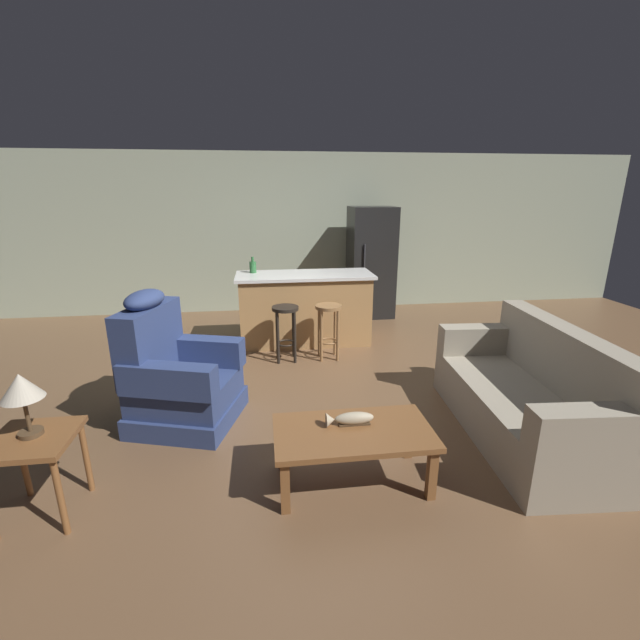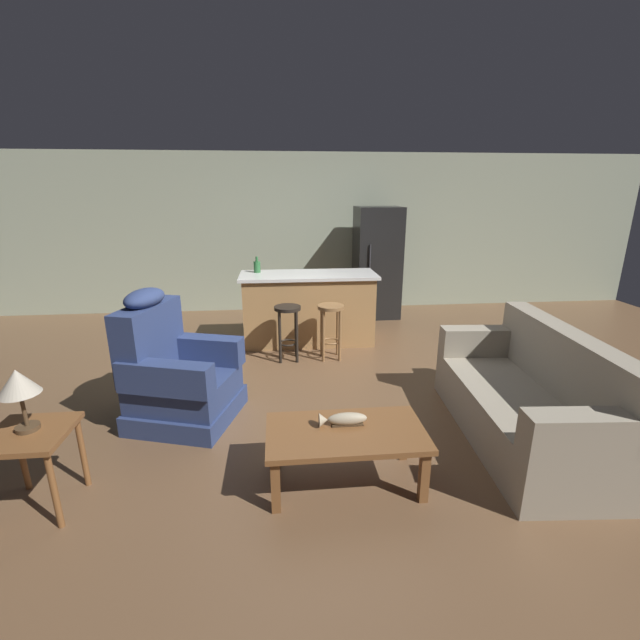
{
  "view_description": "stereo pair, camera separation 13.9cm",
  "coord_description": "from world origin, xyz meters",
  "px_view_note": "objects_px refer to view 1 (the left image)",
  "views": [
    {
      "loc": [
        -0.53,
        -4.19,
        2.01
      ],
      "look_at": [
        0.01,
        -0.1,
        0.75
      ],
      "focal_mm": 24.0,
      "sensor_mm": 36.0,
      "label": 1
    },
    {
      "loc": [
        -0.39,
        -4.21,
        2.01
      ],
      "look_at": [
        0.01,
        -0.1,
        0.75
      ],
      "focal_mm": 24.0,
      "sensor_mm": 36.0,
      "label": 2
    }
  ],
  "objects_px": {
    "refrigerator": "(371,262)",
    "bottle_tall_green": "(253,267)",
    "recliner_near_lamp": "(177,377)",
    "couch": "(529,398)",
    "bar_stool_right": "(328,322)",
    "end_table": "(34,451)",
    "coffee_table": "(353,437)",
    "bar_stool_left": "(286,323)",
    "kitchen_island": "(305,308)",
    "fish_figurine": "(350,419)",
    "table_lamp": "(21,390)"
  },
  "relations": [
    {
      "from": "kitchen_island",
      "to": "bar_stool_left",
      "type": "relative_size",
      "value": 2.65
    },
    {
      "from": "kitchen_island",
      "to": "bottle_tall_green",
      "type": "bearing_deg",
      "value": 166.81
    },
    {
      "from": "fish_figurine",
      "to": "table_lamp",
      "type": "height_order",
      "value": "table_lamp"
    },
    {
      "from": "fish_figurine",
      "to": "bottle_tall_green",
      "type": "height_order",
      "value": "bottle_tall_green"
    },
    {
      "from": "bar_stool_right",
      "to": "kitchen_island",
      "type": "bearing_deg",
      "value": 109.61
    },
    {
      "from": "table_lamp",
      "to": "bar_stool_left",
      "type": "relative_size",
      "value": 0.6
    },
    {
      "from": "bar_stool_left",
      "to": "fish_figurine",
      "type": "bearing_deg",
      "value": -81.92
    },
    {
      "from": "end_table",
      "to": "kitchen_island",
      "type": "height_order",
      "value": "kitchen_island"
    },
    {
      "from": "table_lamp",
      "to": "bottle_tall_green",
      "type": "height_order",
      "value": "bottle_tall_green"
    },
    {
      "from": "end_table",
      "to": "kitchen_island",
      "type": "bearing_deg",
      "value": 56.83
    },
    {
      "from": "recliner_near_lamp",
      "to": "bar_stool_right",
      "type": "bearing_deg",
      "value": 56.57
    },
    {
      "from": "end_table",
      "to": "table_lamp",
      "type": "relative_size",
      "value": 1.37
    },
    {
      "from": "couch",
      "to": "kitchen_island",
      "type": "bearing_deg",
      "value": -53.35
    },
    {
      "from": "couch",
      "to": "bar_stool_left",
      "type": "distance_m",
      "value": 2.74
    },
    {
      "from": "recliner_near_lamp",
      "to": "bar_stool_left",
      "type": "height_order",
      "value": "recliner_near_lamp"
    },
    {
      "from": "bar_stool_left",
      "to": "bottle_tall_green",
      "type": "xyz_separation_m",
      "value": [
        -0.38,
        0.79,
        0.56
      ]
    },
    {
      "from": "table_lamp",
      "to": "bottle_tall_green",
      "type": "relative_size",
      "value": 1.92
    },
    {
      "from": "end_table",
      "to": "bar_stool_right",
      "type": "xyz_separation_m",
      "value": [
        2.21,
        2.41,
        0.01
      ]
    },
    {
      "from": "end_table",
      "to": "refrigerator",
      "type": "bearing_deg",
      "value": 53.07
    },
    {
      "from": "fish_figurine",
      "to": "table_lamp",
      "type": "xyz_separation_m",
      "value": [
        -2.02,
        -0.1,
        0.41
      ]
    },
    {
      "from": "recliner_near_lamp",
      "to": "refrigerator",
      "type": "distance_m",
      "value": 4.05
    },
    {
      "from": "refrigerator",
      "to": "recliner_near_lamp",
      "type": "bearing_deg",
      "value": -128.95
    },
    {
      "from": "refrigerator",
      "to": "table_lamp",
      "type": "bearing_deg",
      "value": -127.19
    },
    {
      "from": "table_lamp",
      "to": "bar_stool_right",
      "type": "relative_size",
      "value": 0.6
    },
    {
      "from": "table_lamp",
      "to": "kitchen_island",
      "type": "distance_m",
      "value": 3.63
    },
    {
      "from": "kitchen_island",
      "to": "bottle_tall_green",
      "type": "relative_size",
      "value": 8.45
    },
    {
      "from": "kitchen_island",
      "to": "bar_stool_right",
      "type": "distance_m",
      "value": 0.67
    },
    {
      "from": "recliner_near_lamp",
      "to": "couch",
      "type": "bearing_deg",
      "value": 4.62
    },
    {
      "from": "end_table",
      "to": "refrigerator",
      "type": "xyz_separation_m",
      "value": [
        3.18,
        4.24,
        0.42
      ]
    },
    {
      "from": "bar_stool_right",
      "to": "refrigerator",
      "type": "xyz_separation_m",
      "value": [
        0.97,
        1.83,
        0.41
      ]
    },
    {
      "from": "bar_stool_right",
      "to": "bottle_tall_green",
      "type": "bearing_deg",
      "value": 138.75
    },
    {
      "from": "fish_figurine",
      "to": "end_table",
      "type": "distance_m",
      "value": 2.02
    },
    {
      "from": "refrigerator",
      "to": "bar_stool_right",
      "type": "bearing_deg",
      "value": -118.04
    },
    {
      "from": "refrigerator",
      "to": "bottle_tall_green",
      "type": "distance_m",
      "value": 2.15
    },
    {
      "from": "coffee_table",
      "to": "kitchen_island",
      "type": "height_order",
      "value": "kitchen_island"
    },
    {
      "from": "coffee_table",
      "to": "bar_stool_right",
      "type": "xyz_separation_m",
      "value": [
        0.18,
        2.36,
        0.11
      ]
    },
    {
      "from": "recliner_near_lamp",
      "to": "bar_stool_left",
      "type": "relative_size",
      "value": 1.76
    },
    {
      "from": "couch",
      "to": "end_table",
      "type": "xyz_separation_m",
      "value": [
        -3.62,
        -0.47,
        0.12
      ]
    },
    {
      "from": "coffee_table",
      "to": "couch",
      "type": "bearing_deg",
      "value": 14.92
    },
    {
      "from": "table_lamp",
      "to": "bottle_tall_green",
      "type": "distance_m",
      "value": 3.44
    },
    {
      "from": "kitchen_island",
      "to": "fish_figurine",
      "type": "bearing_deg",
      "value": -89.46
    },
    {
      "from": "fish_figurine",
      "to": "recliner_near_lamp",
      "type": "relative_size",
      "value": 0.28
    },
    {
      "from": "recliner_near_lamp",
      "to": "end_table",
      "type": "bearing_deg",
      "value": -103.89
    },
    {
      "from": "table_lamp",
      "to": "kitchen_island",
      "type": "height_order",
      "value": "table_lamp"
    },
    {
      "from": "table_lamp",
      "to": "kitchen_island",
      "type": "relative_size",
      "value": 0.23
    },
    {
      "from": "kitchen_island",
      "to": "bar_stool_left",
      "type": "distance_m",
      "value": 0.7
    },
    {
      "from": "table_lamp",
      "to": "bar_stool_right",
      "type": "height_order",
      "value": "table_lamp"
    },
    {
      "from": "fish_figurine",
      "to": "bar_stool_right",
      "type": "bearing_deg",
      "value": 85.07
    },
    {
      "from": "couch",
      "to": "bar_stool_left",
      "type": "relative_size",
      "value": 2.88
    },
    {
      "from": "refrigerator",
      "to": "bottle_tall_green",
      "type": "relative_size",
      "value": 8.26
    }
  ]
}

